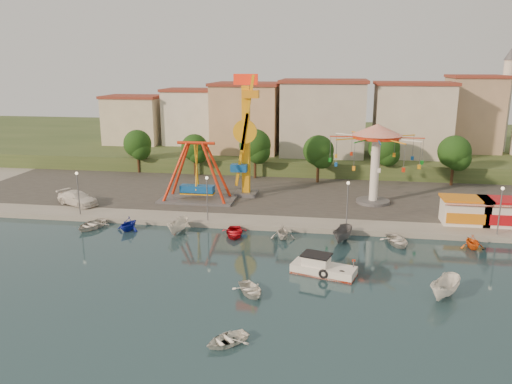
% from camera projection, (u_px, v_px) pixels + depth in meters
% --- Properties ---
extents(ground, '(200.00, 200.00, 0.00)m').
position_uv_depth(ground, '(259.00, 274.00, 44.95)').
color(ground, '#132C35').
rests_on(ground, ground).
extents(quay_deck, '(200.00, 100.00, 0.60)m').
position_uv_depth(quay_deck, '(303.00, 153.00, 104.17)').
color(quay_deck, '#9E998E').
rests_on(quay_deck, ground).
extents(asphalt_pad, '(90.00, 28.00, 0.01)m').
position_uv_depth(asphalt_pad, '(289.00, 188.00, 73.49)').
color(asphalt_pad, '#4C4944').
rests_on(asphalt_pad, quay_deck).
extents(hill_terrace, '(200.00, 60.00, 3.00)m').
position_uv_depth(hill_terrace, '(305.00, 143.00, 108.65)').
color(hill_terrace, '#384C26').
rests_on(hill_terrace, ground).
extents(pirate_ship_ride, '(10.00, 5.00, 8.00)m').
position_uv_depth(pirate_ship_ride, '(197.00, 173.00, 65.87)').
color(pirate_ship_ride, '#59595E').
rests_on(pirate_ship_ride, quay_deck).
extents(kamikaze_tower, '(3.51, 3.10, 16.50)m').
position_uv_depth(kamikaze_tower, '(246.00, 138.00, 67.29)').
color(kamikaze_tower, '#59595E').
rests_on(kamikaze_tower, quay_deck).
extents(wave_swinger, '(11.60, 11.60, 10.40)m').
position_uv_depth(wave_swinger, '(376.00, 146.00, 63.84)').
color(wave_swinger, '#59595E').
rests_on(wave_swinger, quay_deck).
extents(booth_left, '(5.40, 3.78, 3.08)m').
position_uv_depth(booth_left, '(465.00, 210.00, 56.97)').
color(booth_left, white).
rests_on(booth_left, quay_deck).
extents(booth_mid, '(5.40, 3.78, 3.08)m').
position_uv_depth(booth_mid, '(504.00, 212.00, 56.34)').
color(booth_mid, white).
rests_on(booth_mid, quay_deck).
extents(lamp_post_0, '(0.14, 0.14, 5.00)m').
position_uv_depth(lamp_post_0, '(79.00, 194.00, 60.21)').
color(lamp_post_0, '#59595E').
rests_on(lamp_post_0, quay_deck).
extents(lamp_post_1, '(0.14, 0.14, 5.00)m').
position_uv_depth(lamp_post_1, '(207.00, 200.00, 57.81)').
color(lamp_post_1, '#59595E').
rests_on(lamp_post_1, quay_deck).
extents(lamp_post_2, '(0.14, 0.14, 5.00)m').
position_uv_depth(lamp_post_2, '(347.00, 206.00, 55.41)').
color(lamp_post_2, '#59595E').
rests_on(lamp_post_2, quay_deck).
extents(lamp_post_3, '(0.14, 0.14, 5.00)m').
position_uv_depth(lamp_post_3, '(500.00, 212.00, 53.01)').
color(lamp_post_3, '#59595E').
rests_on(lamp_post_3, quay_deck).
extents(tree_0, '(4.60, 4.60, 7.19)m').
position_uv_depth(tree_0, '(137.00, 144.00, 82.84)').
color(tree_0, '#382314').
rests_on(tree_0, quay_deck).
extents(tree_1, '(4.35, 4.35, 6.80)m').
position_uv_depth(tree_1, '(195.00, 148.00, 80.71)').
color(tree_1, '#382314').
rests_on(tree_1, quay_deck).
extents(tree_2, '(5.02, 5.02, 7.85)m').
position_uv_depth(tree_2, '(255.00, 145.00, 78.62)').
color(tree_2, '#382314').
rests_on(tree_2, quay_deck).
extents(tree_3, '(4.68, 4.68, 7.32)m').
position_uv_depth(tree_3, '(318.00, 151.00, 75.82)').
color(tree_3, '#382314').
rests_on(tree_3, quay_deck).
extents(tree_4, '(4.86, 4.86, 7.60)m').
position_uv_depth(tree_4, '(384.00, 148.00, 77.14)').
color(tree_4, '#382314').
rests_on(tree_4, quay_deck).
extents(tree_5, '(4.83, 4.83, 7.54)m').
position_uv_depth(tree_5, '(454.00, 152.00, 73.91)').
color(tree_5, '#382314').
rests_on(tree_5, quay_deck).
extents(building_0, '(9.26, 9.53, 11.87)m').
position_uv_depth(building_0, '(117.00, 116.00, 91.77)').
color(building_0, beige).
rests_on(building_0, hill_terrace).
extents(building_1, '(12.33, 9.01, 8.63)m').
position_uv_depth(building_1, '(189.00, 123.00, 95.46)').
color(building_1, silver).
rests_on(building_1, hill_terrace).
extents(building_2, '(11.95, 9.28, 11.23)m').
position_uv_depth(building_2, '(257.00, 117.00, 93.71)').
color(building_2, tan).
rests_on(building_2, hill_terrace).
extents(building_3, '(12.59, 10.50, 9.20)m').
position_uv_depth(building_3, '(331.00, 126.00, 88.88)').
color(building_3, beige).
rests_on(building_3, hill_terrace).
extents(building_4, '(10.75, 9.23, 9.24)m').
position_uv_depth(building_4, '(406.00, 125.00, 90.11)').
color(building_4, beige).
rests_on(building_4, hill_terrace).
extents(building_5, '(12.77, 10.96, 11.21)m').
position_uv_depth(building_5, '(487.00, 122.00, 86.08)').
color(building_5, tan).
rests_on(building_5, hill_terrace).
extents(minaret, '(2.80, 2.80, 18.00)m').
position_uv_depth(minaret, '(506.00, 98.00, 88.05)').
color(minaret, silver).
rests_on(minaret, hill_terrace).
extents(cabin_motorboat, '(6.09, 3.69, 2.01)m').
position_uv_depth(cabin_motorboat, '(322.00, 269.00, 44.88)').
color(cabin_motorboat, white).
rests_on(cabin_motorboat, ground).
extents(rowboat_a, '(3.87, 4.22, 0.71)m').
position_uv_depth(rowboat_a, '(250.00, 290.00, 41.07)').
color(rowboat_a, white).
rests_on(rowboat_a, ground).
extents(rowboat_b, '(3.86, 3.85, 0.66)m').
position_uv_depth(rowboat_b, '(227.00, 340.00, 33.73)').
color(rowboat_b, white).
rests_on(rowboat_b, ground).
extents(skiff, '(3.70, 4.61, 1.70)m').
position_uv_depth(skiff, '(445.00, 288.00, 40.24)').
color(skiff, white).
rests_on(skiff, ground).
extents(van, '(6.53, 4.73, 1.76)m').
position_uv_depth(van, '(78.00, 198.00, 64.67)').
color(van, white).
rests_on(van, quay_deck).
extents(moored_boat_0, '(3.97, 4.80, 0.86)m').
position_uv_depth(moored_boat_0, '(91.00, 225.00, 57.37)').
color(moored_boat_0, beige).
rests_on(moored_boat_0, ground).
extents(moored_boat_1, '(3.20, 3.52, 1.59)m').
position_uv_depth(moored_boat_1, '(128.00, 224.00, 56.60)').
color(moored_boat_1, '#121F9F').
rests_on(moored_boat_1, ground).
extents(moored_boat_2, '(2.14, 4.25, 1.57)m').
position_uv_depth(moored_boat_2, '(178.00, 226.00, 55.72)').
color(moored_boat_2, silver).
rests_on(moored_boat_2, ground).
extents(moored_boat_3, '(3.45, 4.38, 0.82)m').
position_uv_depth(moored_boat_3, '(234.00, 232.00, 54.85)').
color(moored_boat_3, red).
rests_on(moored_boat_3, ground).
extents(moored_boat_4, '(2.95, 3.31, 1.59)m').
position_uv_depth(moored_boat_4, '(283.00, 232.00, 53.95)').
color(moored_boat_4, silver).
rests_on(moored_boat_4, ground).
extents(moored_boat_5, '(2.73, 4.45, 1.61)m').
position_uv_depth(moored_boat_5, '(343.00, 234.00, 52.99)').
color(moored_boat_5, '#5A5A5F').
rests_on(moored_boat_5, ground).
extents(moored_boat_6, '(3.83, 4.58, 0.81)m').
position_uv_depth(moored_boat_6, '(397.00, 241.00, 52.24)').
color(moored_boat_6, silver).
rests_on(moored_boat_6, ground).
extents(moored_boat_7, '(2.70, 3.03, 1.45)m').
position_uv_depth(moored_boat_7, '(473.00, 242.00, 51.04)').
color(moored_boat_7, orange).
rests_on(moored_boat_7, ground).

